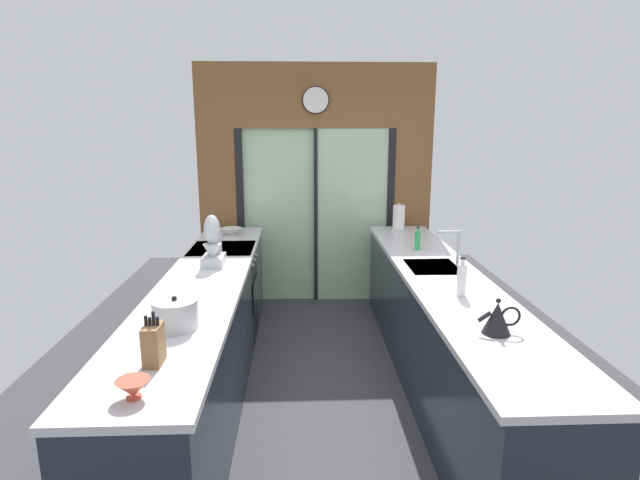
{
  "coord_description": "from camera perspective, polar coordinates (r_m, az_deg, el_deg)",
  "views": [
    {
      "loc": [
        -0.19,
        -3.35,
        2.05
      ],
      "look_at": [
        -0.01,
        0.82,
        1.09
      ],
      "focal_mm": 28.37,
      "sensor_mm": 36.0,
      "label": 1
    }
  ],
  "objects": [
    {
      "name": "ground_plane",
      "position": [
        4.45,
        0.32,
        -14.53
      ],
      "size": [
        5.04,
        7.6,
        0.02
      ],
      "primitive_type": "cube",
      "color": "#38383D"
    },
    {
      "name": "back_wall_unit",
      "position": [
        5.77,
        -0.5,
        7.77
      ],
      "size": [
        2.64,
        0.12,
        2.7
      ],
      "color": "brown",
      "rests_on": "ground_plane"
    },
    {
      "name": "left_counter_run",
      "position": [
        3.89,
        -13.13,
        -11.39
      ],
      "size": [
        0.62,
        3.8,
        0.92
      ],
      "color": "#1E232D",
      "rests_on": "ground_plane"
    },
    {
      "name": "right_counter_run",
      "position": [
        4.13,
        13.46,
        -9.98
      ],
      "size": [
        0.62,
        3.8,
        0.92
      ],
      "color": "#1E232D",
      "rests_on": "ground_plane"
    },
    {
      "name": "sink_faucet",
      "position": [
        4.2,
        14.98,
        -0.31
      ],
      "size": [
        0.19,
        0.02,
        0.3
      ],
      "color": "#B7BABC",
      "rests_on": "right_counter_run"
    },
    {
      "name": "oven_range",
      "position": [
        4.92,
        -10.73,
        -6.15
      ],
      "size": [
        0.6,
        0.6,
        0.92
      ],
      "color": "black",
      "rests_on": "ground_plane"
    },
    {
      "name": "mixing_bowl_near",
      "position": [
        2.34,
        -20.32,
        -15.43
      ],
      "size": [
        0.14,
        0.14,
        0.08
      ],
      "color": "#BC4C38",
      "rests_on": "left_counter_run"
    },
    {
      "name": "mixing_bowl_far",
      "position": [
        5.29,
        -9.94,
        0.95
      ],
      "size": [
        0.21,
        0.21,
        0.08
      ],
      "color": "silver",
      "rests_on": "left_counter_run"
    },
    {
      "name": "knife_block",
      "position": [
        2.59,
        -18.28,
        -11.07
      ],
      "size": [
        0.08,
        0.14,
        0.26
      ],
      "color": "brown",
      "rests_on": "left_counter_run"
    },
    {
      "name": "stand_mixer",
      "position": [
        4.18,
        -11.97,
        -0.67
      ],
      "size": [
        0.17,
        0.27,
        0.42
      ],
      "color": "#B7BABC",
      "rests_on": "left_counter_run"
    },
    {
      "name": "stock_pot",
      "position": [
        2.98,
        -16.01,
        -8.03
      ],
      "size": [
        0.26,
        0.26,
        0.19
      ],
      "color": "#B7BABC",
      "rests_on": "left_counter_run"
    },
    {
      "name": "kettle",
      "position": [
        2.96,
        19.38,
        -8.29
      ],
      "size": [
        0.24,
        0.16,
        0.2
      ],
      "color": "black",
      "rests_on": "right_counter_run"
    },
    {
      "name": "soap_bottle_near",
      "position": [
        3.51,
        15.67,
        -4.28
      ],
      "size": [
        0.06,
        0.06,
        0.27
      ],
      "color": "silver",
      "rests_on": "right_counter_run"
    },
    {
      "name": "soap_bottle_far",
      "position": [
        4.7,
        10.95,
        -0.02
      ],
      "size": [
        0.05,
        0.05,
        0.22
      ],
      "color": "#339E56",
      "rests_on": "right_counter_run"
    },
    {
      "name": "paper_towel_roll",
      "position": [
        5.55,
        8.87,
        2.5
      ],
      "size": [
        0.15,
        0.15,
        0.3
      ],
      "color": "#B7BABC",
      "rests_on": "right_counter_run"
    }
  ]
}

